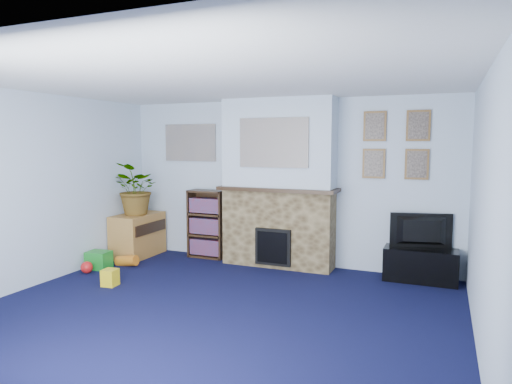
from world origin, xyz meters
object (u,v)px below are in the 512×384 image
at_px(bookshelf, 208,225).
at_px(sideboard, 138,234).
at_px(television, 422,231).
at_px(tv_stand, 420,264).

distance_m(bookshelf, sideboard, 1.12).
relative_size(television, sideboard, 0.91).
distance_m(tv_stand, bookshelf, 3.15).
xyz_separation_m(television, sideboard, (-4.19, -0.30, -0.30)).
distance_m(tv_stand, television, 0.43).
distance_m(television, bookshelf, 3.14).
distance_m(television, sideboard, 4.21).
bearing_deg(sideboard, tv_stand, 3.82).
bearing_deg(bookshelf, television, -1.03).
height_order(tv_stand, bookshelf, bookshelf).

